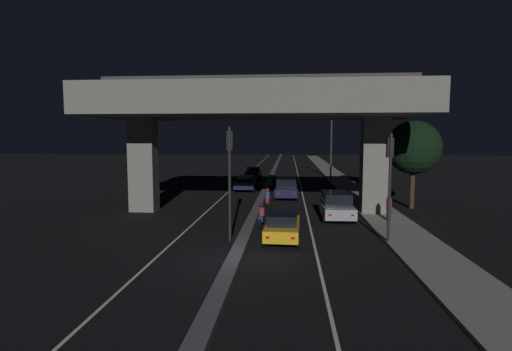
# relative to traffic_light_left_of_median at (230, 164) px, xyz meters

# --- Properties ---
(ground_plane) EXTENTS (200.00, 200.00, 0.00)m
(ground_plane) POSITION_rel_traffic_light_left_of_median_xyz_m (0.70, -3.29, -3.87)
(ground_plane) COLOR black
(lane_line_left_inner) EXTENTS (0.12, 126.00, 0.00)m
(lane_line_left_inner) POSITION_rel_traffic_light_left_of_median_xyz_m (-2.79, 31.71, -3.87)
(lane_line_left_inner) COLOR beige
(lane_line_left_inner) RESTS_ON ground_plane
(lane_line_right_inner) EXTENTS (0.12, 126.00, 0.00)m
(lane_line_right_inner) POSITION_rel_traffic_light_left_of_median_xyz_m (4.19, 31.71, -3.87)
(lane_line_right_inner) COLOR beige
(lane_line_right_inner) RESTS_ON ground_plane
(median_divider) EXTENTS (0.60, 126.00, 0.28)m
(median_divider) POSITION_rel_traffic_light_left_of_median_xyz_m (0.70, 31.71, -3.73)
(median_divider) COLOR #4C4C51
(median_divider) RESTS_ON ground_plane
(sidewalk_right) EXTENTS (2.74, 126.00, 0.15)m
(sidewalk_right) POSITION_rel_traffic_light_left_of_median_xyz_m (9.06, 24.71, -3.79)
(sidewalk_right) COLOR gray
(sidewalk_right) RESTS_ON ground_plane
(elevated_overpass) EXTENTS (21.50, 9.85, 9.37)m
(elevated_overpass) POSITION_rel_traffic_light_left_of_median_xyz_m (0.70, 7.59, 3.36)
(elevated_overpass) COLOR slate
(elevated_overpass) RESTS_ON ground_plane
(traffic_light_left_of_median) EXTENTS (0.30, 0.49, 5.71)m
(traffic_light_left_of_median) POSITION_rel_traffic_light_left_of_median_xyz_m (0.00, 0.00, 0.00)
(traffic_light_left_of_median) COLOR black
(traffic_light_left_of_median) RESTS_ON ground_plane
(traffic_light_right_of_median) EXTENTS (0.30, 0.49, 5.39)m
(traffic_light_right_of_median) POSITION_rel_traffic_light_left_of_median_xyz_m (7.79, 0.00, -0.20)
(traffic_light_right_of_median) COLOR black
(traffic_light_right_of_median) RESTS_ON ground_plane
(street_lamp) EXTENTS (2.25, 0.32, 8.93)m
(street_lamp) POSITION_rel_traffic_light_left_of_median_xyz_m (7.69, 28.82, 1.34)
(street_lamp) COLOR #2D2D30
(street_lamp) RESTS_ON ground_plane
(car_taxi_yellow_lead) EXTENTS (1.94, 4.15, 1.43)m
(car_taxi_yellow_lead) POSITION_rel_traffic_light_left_of_median_xyz_m (2.65, 0.17, -3.12)
(car_taxi_yellow_lead) COLOR gold
(car_taxi_yellow_lead) RESTS_ON ground_plane
(car_silver_second) EXTENTS (2.13, 4.31, 1.72)m
(car_silver_second) POSITION_rel_traffic_light_left_of_median_xyz_m (5.96, 5.83, -2.99)
(car_silver_second) COLOR gray
(car_silver_second) RESTS_ON ground_plane
(car_dark_blue_third) EXTENTS (2.07, 4.10, 1.67)m
(car_dark_blue_third) POSITION_rel_traffic_light_left_of_median_xyz_m (2.75, 14.20, -3.01)
(car_dark_blue_third) COLOR #141938
(car_dark_blue_third) RESTS_ON ground_plane
(car_dark_blue_lead_oncoming) EXTENTS (2.10, 4.69, 1.41)m
(car_dark_blue_lead_oncoming) POSITION_rel_traffic_light_left_of_median_xyz_m (-1.30, 19.08, -3.14)
(car_dark_blue_lead_oncoming) COLOR #141938
(car_dark_blue_lead_oncoming) RESTS_ON ground_plane
(car_dark_red_second_oncoming) EXTENTS (1.88, 4.28, 1.53)m
(car_dark_red_second_oncoming) POSITION_rel_traffic_light_left_of_median_xyz_m (-1.42, 29.06, -3.09)
(car_dark_red_second_oncoming) COLOR #591414
(car_dark_red_second_oncoming) RESTS_ON ground_plane
(motorcycle_blue_filtering_near) EXTENTS (0.34, 1.87, 1.37)m
(motorcycle_blue_filtering_near) POSITION_rel_traffic_light_left_of_median_xyz_m (1.37, 3.28, -3.28)
(motorcycle_blue_filtering_near) COLOR black
(motorcycle_blue_filtering_near) RESTS_ON ground_plane
(motorcycle_red_filtering_mid) EXTENTS (0.32, 1.76, 1.43)m
(motorcycle_red_filtering_mid) POSITION_rel_traffic_light_left_of_median_xyz_m (1.37, 9.58, -3.26)
(motorcycle_red_filtering_mid) COLOR black
(motorcycle_red_filtering_mid) RESTS_ON ground_plane
(pedestrian_on_sidewalk) EXTENTS (0.33, 0.33, 1.58)m
(pedestrian_on_sidewalk) POSITION_rel_traffic_light_left_of_median_xyz_m (9.00, 4.83, -2.93)
(pedestrian_on_sidewalk) COLOR #2D261E
(pedestrian_on_sidewalk) RESTS_ON sidewalk_right
(roadside_tree_kerbside_near) EXTENTS (3.90, 3.90, 6.41)m
(roadside_tree_kerbside_near) POSITION_rel_traffic_light_left_of_median_xyz_m (11.93, 10.12, 0.58)
(roadside_tree_kerbside_near) COLOR #2D2116
(roadside_tree_kerbside_near) RESTS_ON ground_plane
(roadside_tree_kerbside_mid) EXTENTS (3.12, 3.12, 5.83)m
(roadside_tree_kerbside_mid) POSITION_rel_traffic_light_left_of_median_xyz_m (11.60, 19.87, 0.37)
(roadside_tree_kerbside_mid) COLOR #38281C
(roadside_tree_kerbside_mid) RESTS_ON ground_plane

